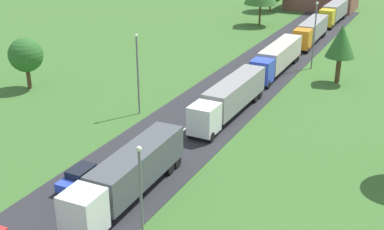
% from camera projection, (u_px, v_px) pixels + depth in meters
% --- Properties ---
extents(road, '(10.00, 140.00, 0.06)m').
position_uv_depth(road, '(178.00, 135.00, 49.07)').
color(road, '#2B2B30').
rests_on(road, ground).
extents(lane_marking_centre, '(0.16, 121.38, 0.01)m').
position_uv_depth(lane_marking_centre, '(159.00, 149.00, 46.10)').
color(lane_marking_centre, white).
rests_on(lane_marking_centre, road).
extents(truck_lead, '(2.86, 13.57, 3.50)m').
position_uv_depth(truck_lead, '(129.00, 174.00, 37.65)').
color(truck_lead, white).
rests_on(truck_lead, road).
extents(truck_second, '(2.59, 14.71, 3.54)m').
position_uv_depth(truck_second, '(230.00, 97.00, 52.77)').
color(truck_second, white).
rests_on(truck_second, road).
extents(truck_third, '(2.59, 14.68, 3.54)m').
position_uv_depth(truck_third, '(278.00, 57.00, 66.62)').
color(truck_third, blue).
rests_on(truck_third, road).
extents(truck_fourth, '(2.76, 13.63, 3.45)m').
position_uv_depth(truck_fourth, '(311.00, 31.00, 80.77)').
color(truck_fourth, orange).
rests_on(truck_fourth, road).
extents(truck_fifth, '(2.63, 12.94, 3.59)m').
position_uv_depth(truck_fifth, '(334.00, 12.00, 94.75)').
color(truck_fifth, yellow).
rests_on(truck_fifth, road).
extents(car_second, '(1.80, 3.97, 1.56)m').
position_uv_depth(car_second, '(80.00, 177.00, 39.71)').
color(car_second, blue).
rests_on(car_second, road).
extents(lamppost_lead, '(0.36, 0.36, 7.48)m').
position_uv_depth(lamppost_lead, '(141.00, 194.00, 31.02)').
color(lamppost_lead, slate).
rests_on(lamppost_lead, ground).
extents(lamppost_second, '(0.36, 0.36, 8.61)m').
position_uv_depth(lamppost_second, '(138.00, 70.00, 52.33)').
color(lamppost_second, slate).
rests_on(lamppost_second, ground).
extents(lamppost_third, '(0.36, 0.36, 9.00)m').
position_uv_depth(lamppost_third, '(314.00, 32.00, 67.11)').
color(lamppost_third, slate).
rests_on(lamppost_third, ground).
extents(tree_maple, '(3.63, 3.63, 7.29)m').
position_uv_depth(tree_maple, '(341.00, 42.00, 61.62)').
color(tree_maple, '#513823').
rests_on(tree_maple, ground).
extents(tree_elm, '(4.10, 4.10, 6.24)m').
position_uv_depth(tree_elm, '(26.00, 55.00, 60.01)').
color(tree_elm, '#513823').
rests_on(tree_elm, ground).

